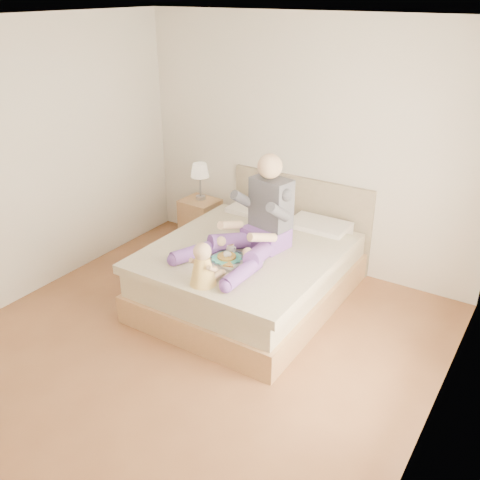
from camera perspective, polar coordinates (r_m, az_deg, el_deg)
The scene contains 7 objects.
room at distance 4.10m, azimuth -5.04°, elevation 5.33°, with size 4.02×4.22×2.71m.
bed at distance 5.45m, azimuth 1.60°, elevation -2.98°, with size 1.70×2.18×1.00m.
nightstand at distance 6.71m, azimuth -4.24°, elevation 2.17°, with size 0.45×0.41×0.53m.
lamp at distance 6.53m, azimuth -4.30°, elevation 7.21°, with size 0.22×0.22×0.45m.
adult at distance 5.03m, azimuth 1.78°, elevation 1.71°, with size 0.82×1.21×0.95m.
tray at distance 4.91m, azimuth -0.59°, elevation -2.13°, with size 0.47×0.38×0.13m.
baby at distance 4.53m, azimuth -3.91°, elevation -2.92°, with size 0.25×0.35×0.38m.
Camera 1 is at (2.45, -3.03, 2.92)m, focal length 40.00 mm.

